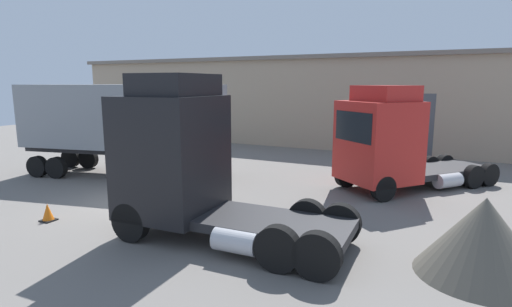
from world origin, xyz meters
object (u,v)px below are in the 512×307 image
tractor_unit_red (388,143)px  traffic_cone (48,213)px  container_trailer_white (121,119)px  gravel_pile (483,237)px  tractor_unit_black (185,161)px

tractor_unit_red → traffic_cone: (-8.82, -8.15, -1.66)m
container_trailer_white → traffic_cone: container_trailer_white is taller
tractor_unit_red → gravel_pile: tractor_unit_red is taller
tractor_unit_red → tractor_unit_black: bearing=9.2°
tractor_unit_black → gravel_pile: size_ratio=2.28×
tractor_unit_black → traffic_cone: bearing=11.5°
tractor_unit_black → container_trailer_white: size_ratio=0.67×
container_trailer_white → tractor_unit_red: 11.42m
container_trailer_white → traffic_cone: bearing=-79.6°
tractor_unit_black → tractor_unit_red: size_ratio=0.96×
gravel_pile → traffic_cone: 11.85m
traffic_cone → tractor_unit_black: bearing=12.7°
gravel_pile → traffic_cone: size_ratio=5.02×
gravel_pile → traffic_cone: bearing=-171.5°
tractor_unit_black → traffic_cone: (-4.46, -1.00, -1.83)m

